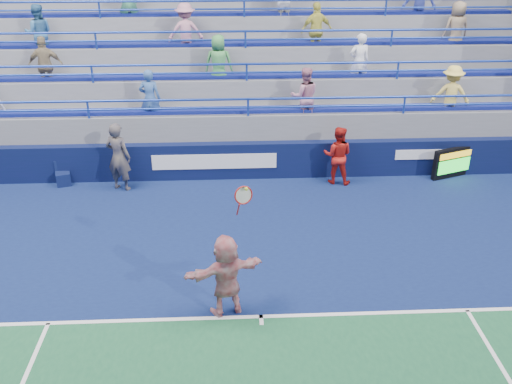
{
  "coord_description": "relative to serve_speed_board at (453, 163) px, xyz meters",
  "views": [
    {
      "loc": [
        -0.53,
        -8.86,
        7.16
      ],
      "look_at": [
        0.02,
        2.5,
        1.5
      ],
      "focal_mm": 40.0,
      "sensor_mm": 36.0,
      "label": 1
    }
  ],
  "objects": [
    {
      "name": "ground",
      "position": [
        -6.01,
        -6.24,
        -0.46
      ],
      "size": [
        120.0,
        120.0,
        0.0
      ],
      "primitive_type": "plane",
      "color": "#333538"
    },
    {
      "name": "sponsor_wall",
      "position": [
        -6.0,
        0.26,
        0.09
      ],
      "size": [
        18.0,
        0.32,
        1.1
      ],
      "color": "#091436",
      "rests_on": "ground"
    },
    {
      "name": "bleacher_stand",
      "position": [
        -6.0,
        4.03,
        1.08
      ],
      "size": [
        18.0,
        5.6,
        6.13
      ],
      "color": "slate",
      "rests_on": "ground"
    },
    {
      "name": "serve_speed_board",
      "position": [
        0.0,
        0.0,
        0.0
      ],
      "size": [
        1.3,
        0.6,
        0.92
      ],
      "color": "black",
      "rests_on": "ground"
    },
    {
      "name": "judge_chair",
      "position": [
        -11.36,
        0.02,
        -0.24
      ],
      "size": [
        0.49,
        0.5,
        0.7
      ],
      "color": "#0C163E",
      "rests_on": "ground"
    },
    {
      "name": "tennis_player",
      "position": [
        -6.67,
        -6.02,
        0.4
      ],
      "size": [
        1.67,
        1.01,
        2.76
      ],
      "color": "white",
      "rests_on": "ground"
    },
    {
      "name": "line_judge",
      "position": [
        -9.64,
        -0.34,
        0.52
      ],
      "size": [
        0.84,
        0.7,
        1.98
      ],
      "primitive_type": "imported",
      "rotation": [
        0.0,
        0.0,
        2.77
      ],
      "color": "#131936",
      "rests_on": "ground"
    },
    {
      "name": "ball_girl",
      "position": [
        -3.48,
        -0.2,
        0.39
      ],
      "size": [
        0.97,
        0.85,
        1.71
      ],
      "primitive_type": "imported",
      "rotation": [
        0.0,
        0.0,
        2.86
      ],
      "color": "#AE1913",
      "rests_on": "ground"
    }
  ]
}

